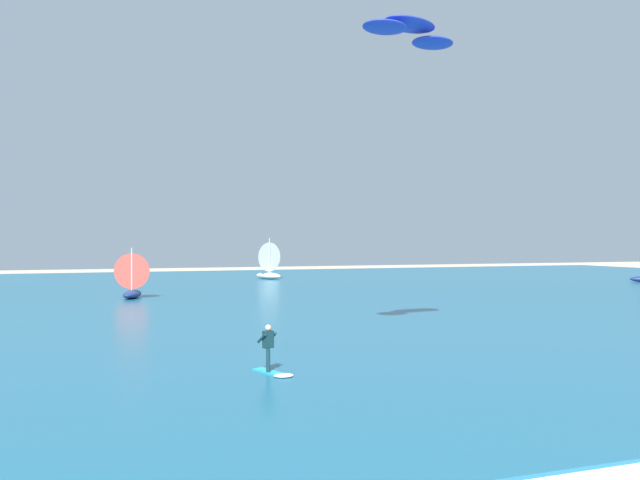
{
  "coord_description": "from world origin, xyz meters",
  "views": [
    {
      "loc": [
        -9.73,
        -4.67,
        4.7
      ],
      "look_at": [
        -1.14,
        19.3,
        4.75
      ],
      "focal_mm": 36.3,
      "sensor_mm": 36.0,
      "label": 1
    }
  ],
  "objects_px": {
    "sailboat_far_left": "(134,275)",
    "sailboat_mid_left": "(265,260)",
    "kitesurfer": "(271,356)",
    "kite": "(410,31)"
  },
  "relations": [
    {
      "from": "sailboat_far_left",
      "to": "sailboat_mid_left",
      "type": "xyz_separation_m",
      "value": [
        16.85,
        21.95,
        0.43
      ]
    },
    {
      "from": "sailboat_mid_left",
      "to": "kitesurfer",
      "type": "bearing_deg",
      "value": -104.66
    },
    {
      "from": "kitesurfer",
      "to": "sailboat_mid_left",
      "type": "bearing_deg",
      "value": 75.34
    },
    {
      "from": "sailboat_far_left",
      "to": "sailboat_mid_left",
      "type": "bearing_deg",
      "value": 52.49
    },
    {
      "from": "kite",
      "to": "sailboat_far_left",
      "type": "height_order",
      "value": "kite"
    },
    {
      "from": "kite",
      "to": "sailboat_mid_left",
      "type": "distance_m",
      "value": 52.34
    },
    {
      "from": "kite",
      "to": "sailboat_far_left",
      "type": "relative_size",
      "value": 1.4
    },
    {
      "from": "sailboat_far_left",
      "to": "kite",
      "type": "bearing_deg",
      "value": -70.52
    },
    {
      "from": "sailboat_mid_left",
      "to": "kite",
      "type": "bearing_deg",
      "value": -97.58
    },
    {
      "from": "kitesurfer",
      "to": "sailboat_mid_left",
      "type": "relative_size",
      "value": 0.41
    }
  ]
}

